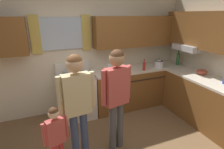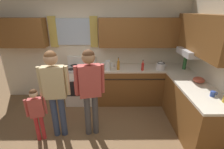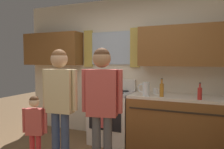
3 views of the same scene
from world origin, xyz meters
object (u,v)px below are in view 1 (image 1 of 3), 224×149
object	(u,v)px
bottle_sauce_red	(144,66)
mixing_bowl	(202,72)
bottle_wine_green	(178,59)
small_child	(56,134)
adult_in_plaid	(117,90)
water_pitcher	(109,69)
adult_holding_child	(77,98)
stove_oven	(77,95)
stovetop_kettle	(159,63)
mug_ceramic_white	(110,68)
bottle_oil_amber	(120,68)

from	to	relation	value
bottle_sauce_red	mixing_bowl	xyz separation A→B (m)	(0.94, -0.66, -0.05)
bottle_wine_green	small_child	size ratio (longest dim) A/B	0.39
bottle_sauce_red	adult_in_plaid	xyz separation A→B (m)	(-1.07, -0.97, 0.02)
water_pitcher	adult_holding_child	bearing A→B (deg)	-129.54
stove_oven	stovetop_kettle	xyz separation A→B (m)	(1.87, -0.16, 0.53)
bottle_wine_green	water_pitcher	xyz separation A→B (m)	(-1.76, -0.05, -0.04)
bottle_sauce_red	mixing_bowl	world-z (taller)	bottle_sauce_red
bottle_sauce_red	mug_ceramic_white	bearing A→B (deg)	157.98
mug_ceramic_white	adult_in_plaid	distance (m)	1.31
adult_holding_child	mixing_bowl	bearing A→B (deg)	7.79
stove_oven	stovetop_kettle	world-z (taller)	stovetop_kettle
stove_oven	adult_in_plaid	xyz separation A→B (m)	(0.38, -1.19, 0.54)
bottle_wine_green	small_child	distance (m)	3.20
adult_in_plaid	mixing_bowl	bearing A→B (deg)	8.87
stovetop_kettle	mixing_bowl	world-z (taller)	stovetop_kettle
stovetop_kettle	water_pitcher	world-z (taller)	water_pitcher
stovetop_kettle	mixing_bowl	xyz separation A→B (m)	(0.52, -0.72, -0.05)
stovetop_kettle	water_pitcher	xyz separation A→B (m)	(-1.21, -0.04, 0.02)
stovetop_kettle	adult_holding_child	size ratio (longest dim) A/B	0.17
bottle_sauce_red	water_pitcher	xyz separation A→B (m)	(-0.79, 0.03, 0.02)
bottle_wine_green	water_pitcher	distance (m)	1.76
adult_in_plaid	small_child	xyz separation A→B (m)	(-0.89, -0.16, -0.38)
bottle_sauce_red	small_child	distance (m)	2.29
mixing_bowl	bottle_oil_amber	bearing A→B (deg)	154.45
bottle_sauce_red	adult_holding_child	bearing A→B (deg)	-148.38
bottle_oil_amber	mixing_bowl	size ratio (longest dim) A/B	1.37
bottle_oil_amber	bottle_sauce_red	bearing A→B (deg)	-5.28
mixing_bowl	adult_holding_child	world-z (taller)	adult_holding_child
mug_ceramic_white	bottle_wine_green	bearing A→B (deg)	-6.89
mug_ceramic_white	adult_holding_child	bearing A→B (deg)	-127.03
stove_oven	mixing_bowl	xyz separation A→B (m)	(2.38, -0.88, 0.48)
mixing_bowl	small_child	bearing A→B (deg)	-170.74
water_pitcher	adult_holding_child	distance (m)	1.35
stove_oven	bottle_oil_amber	world-z (taller)	bottle_oil_amber
stovetop_kettle	mixing_bowl	size ratio (longest dim) A/B	1.31
stove_oven	adult_holding_child	world-z (taller)	adult_holding_child
adult_holding_child	small_child	size ratio (longest dim) A/B	1.60
bottle_oil_amber	bottle_sauce_red	size ratio (longest dim) A/B	1.16
bottle_wine_green	stovetop_kettle	distance (m)	0.55
bottle_wine_green	mixing_bowl	bearing A→B (deg)	-92.24
water_pitcher	mixing_bowl	world-z (taller)	water_pitcher
mixing_bowl	adult_holding_child	size ratio (longest dim) A/B	0.13
bottle_wine_green	mixing_bowl	world-z (taller)	bottle_wine_green
mug_ceramic_white	bottle_oil_amber	bearing A→B (deg)	-59.31
stove_oven	adult_in_plaid	bearing A→B (deg)	-72.53
stove_oven	adult_holding_child	size ratio (longest dim) A/B	0.69
mug_ceramic_white	mixing_bowl	size ratio (longest dim) A/B	0.60
water_pitcher	adult_holding_child	xyz separation A→B (m)	(-0.86, -1.04, -0.01)
mug_ceramic_white	water_pitcher	size ratio (longest dim) A/B	0.57
bottle_oil_amber	small_child	xyz separation A→B (m)	(-1.42, -1.18, -0.38)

